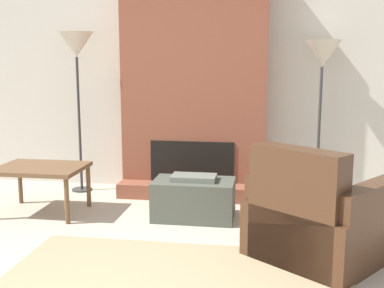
% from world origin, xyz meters
% --- Properties ---
extents(wall_back, '(7.23, 0.06, 2.60)m').
position_xyz_m(wall_back, '(0.00, 3.17, 1.30)').
color(wall_back, beige).
rests_on(wall_back, ground_plane).
extents(fireplace, '(1.60, 0.60, 2.60)m').
position_xyz_m(fireplace, '(0.00, 2.96, 1.24)').
color(fireplace, brown).
rests_on(fireplace, ground_plane).
extents(ottoman, '(0.76, 0.45, 0.43)m').
position_xyz_m(ottoman, '(0.14, 2.02, 0.20)').
color(ottoman, '#474C42').
rests_on(ottoman, ground_plane).
extents(armchair, '(1.27, 1.28, 0.89)m').
position_xyz_m(armchair, '(1.21, 1.25, 0.29)').
color(armchair, '#422819').
rests_on(armchair, ground_plane).
extents(side_table, '(0.84, 0.63, 0.47)m').
position_xyz_m(side_table, '(-1.37, 1.96, 0.42)').
color(side_table, brown).
rests_on(side_table, ground_plane).
extents(floor_lamp_left, '(0.38, 0.38, 1.81)m').
position_xyz_m(floor_lamp_left, '(-1.31, 2.82, 1.60)').
color(floor_lamp_left, '#333333').
rests_on(floor_lamp_left, ground_plane).
extents(floor_lamp_right, '(0.38, 0.38, 1.70)m').
position_xyz_m(floor_lamp_right, '(1.36, 2.82, 1.51)').
color(floor_lamp_right, '#333333').
rests_on(floor_lamp_right, ground_plane).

